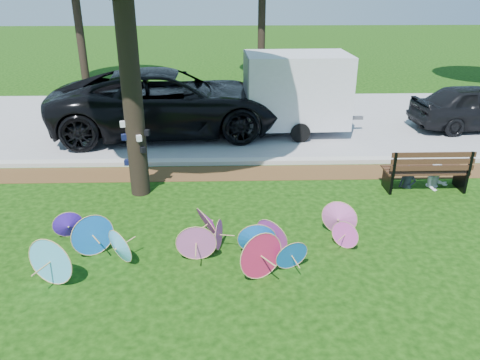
# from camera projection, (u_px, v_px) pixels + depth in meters

# --- Properties ---
(ground) EXTENTS (90.00, 90.00, 0.00)m
(ground) POSITION_uv_depth(u_px,v_px,m) (214.00, 275.00, 8.03)
(ground) COLOR black
(ground) RESTS_ON ground
(mulch_strip) EXTENTS (90.00, 1.00, 0.01)m
(mulch_strip) POSITION_uv_depth(u_px,v_px,m) (218.00, 173.00, 12.15)
(mulch_strip) COLOR #472D16
(mulch_strip) RESTS_ON ground
(curb) EXTENTS (90.00, 0.30, 0.12)m
(curb) POSITION_uv_depth(u_px,v_px,m) (218.00, 162.00, 12.77)
(curb) COLOR #B7B5AD
(curb) RESTS_ON ground
(street) EXTENTS (90.00, 8.00, 0.01)m
(street) POSITION_uv_depth(u_px,v_px,m) (220.00, 121.00, 16.60)
(street) COLOR gray
(street) RESTS_ON ground
(parasol_pile) EXTENTS (5.91, 1.97, 0.85)m
(parasol_pile) POSITION_uv_depth(u_px,v_px,m) (199.00, 239.00, 8.40)
(parasol_pile) COLOR #451CBF
(parasol_pile) RESTS_ON ground
(black_van) EXTENTS (7.67, 4.12, 2.05)m
(black_van) POSITION_uv_depth(u_px,v_px,m) (169.00, 102.00, 14.95)
(black_van) COLOR black
(black_van) RESTS_ON ground
(dark_pickup) EXTENTS (4.48, 2.06, 1.49)m
(dark_pickup) POSITION_uv_depth(u_px,v_px,m) (479.00, 107.00, 15.46)
(dark_pickup) COLOR black
(dark_pickup) RESTS_ON ground
(cargo_trailer) EXTENTS (3.25, 2.11, 2.83)m
(cargo_trailer) POSITION_uv_depth(u_px,v_px,m) (296.00, 89.00, 14.85)
(cargo_trailer) COLOR silver
(cargo_trailer) RESTS_ON ground
(park_bench) EXTENTS (1.98, 0.76, 1.03)m
(park_bench) POSITION_uv_depth(u_px,v_px,m) (425.00, 168.00, 11.11)
(park_bench) COLOR black
(park_bench) RESTS_ON ground
(person_left) EXTENTS (0.46, 0.39, 1.07)m
(person_left) POSITION_uv_depth(u_px,v_px,m) (410.00, 167.00, 11.14)
(person_left) COLOR #37394C
(person_left) RESTS_ON ground
(person_right) EXTENTS (0.63, 0.52, 1.22)m
(person_right) POSITION_uv_depth(u_px,v_px,m) (439.00, 164.00, 11.13)
(person_right) COLOR silver
(person_right) RESTS_ON ground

